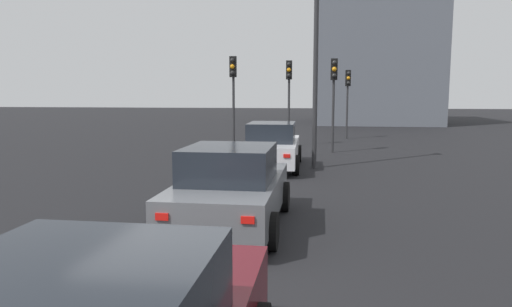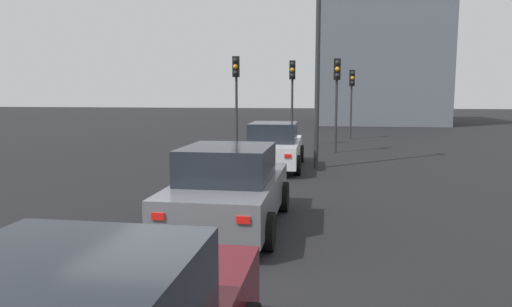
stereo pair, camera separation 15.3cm
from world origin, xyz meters
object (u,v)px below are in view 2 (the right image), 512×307
object	(u,v)px
traffic_light_near_left	(236,83)
street_lamp_kerbside	(318,26)
car_grey_second	(230,188)
traffic_light_far_right	(292,85)
traffic_light_far_left	(352,89)
car_white_lead	(274,146)
traffic_light_near_right	(337,85)

from	to	relation	value
traffic_light_near_left	street_lamp_kerbside	size ratio (longest dim) A/B	0.51
car_grey_second	traffic_light_far_right	xyz separation A→B (m)	(14.13, -0.08, 2.22)
traffic_light_near_left	traffic_light_far_right	bearing A→B (deg)	140.62
traffic_light_far_left	traffic_light_far_right	bearing A→B (deg)	-44.39
car_white_lead	traffic_light_near_right	bearing A→B (deg)	-26.77
traffic_light_near_right	traffic_light_far_right	world-z (taller)	traffic_light_far_right
traffic_light_near_left	traffic_light_far_right	size ratio (longest dim) A/B	1.01
traffic_light_near_left	street_lamp_kerbside	bearing A→B (deg)	43.94
car_white_lead	traffic_light_far_right	distance (m)	7.24
traffic_light_far_left	traffic_light_far_right	size ratio (longest dim) A/B	0.94
traffic_light_near_right	traffic_light_far_left	distance (m)	6.59
traffic_light_far_left	car_white_lead	bearing A→B (deg)	-24.12
traffic_light_far_left	traffic_light_near_right	bearing A→B (deg)	-16.66
car_grey_second	car_white_lead	bearing A→B (deg)	-0.04
traffic_light_far_right	street_lamp_kerbside	bearing A→B (deg)	11.76
traffic_light_near_right	traffic_light_far_right	size ratio (longest dim) A/B	0.97
traffic_light_far_left	street_lamp_kerbside	world-z (taller)	street_lamp_kerbside
car_grey_second	street_lamp_kerbside	xyz separation A→B (m)	(7.40, -1.45, 4.04)
traffic_light_near_right	traffic_light_far_left	world-z (taller)	traffic_light_near_right
traffic_light_far_left	traffic_light_far_right	distance (m)	5.17
traffic_light_near_left	car_grey_second	bearing A→B (deg)	14.16
traffic_light_far_left	traffic_light_near_left	bearing A→B (deg)	-47.10
traffic_light_near_left	traffic_light_far_right	xyz separation A→B (m)	(2.46, -2.28, -0.02)
car_grey_second	street_lamp_kerbside	distance (m)	8.55
traffic_light_near_right	traffic_light_far_left	xyz separation A→B (m)	(6.52, -0.94, -0.11)
car_white_lead	car_grey_second	size ratio (longest dim) A/B	1.10
car_grey_second	traffic_light_far_right	size ratio (longest dim) A/B	1.02
traffic_light_far_right	car_white_lead	bearing A→B (deg)	-0.34
traffic_light_near_left	traffic_light_far_left	bearing A→B (deg)	144.79
traffic_light_far_left	street_lamp_kerbside	xyz separation A→B (m)	(-10.92, 1.67, 1.99)
car_white_lead	traffic_light_far_right	xyz separation A→B (m)	(6.89, -0.08, 2.22)
traffic_light_near_right	traffic_light_far_right	distance (m)	3.14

